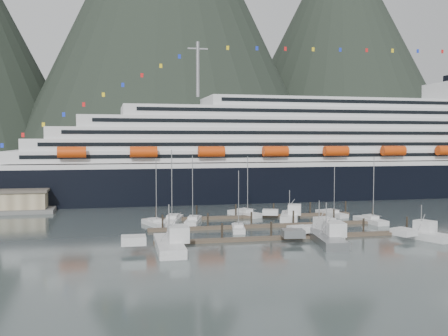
{
  "coord_description": "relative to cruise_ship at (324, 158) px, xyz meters",
  "views": [
    {
      "loc": [
        -36.74,
        -97.39,
        17.43
      ],
      "look_at": [
        -9.63,
        22.0,
        11.02
      ],
      "focal_mm": 42.0,
      "sensor_mm": 36.0,
      "label": 1
    }
  ],
  "objects": [
    {
      "name": "ground",
      "position": [
        -30.03,
        -54.94,
        -12.04
      ],
      "size": [
        1600.0,
        1600.0,
        0.0
      ],
      "primitive_type": "plane",
      "color": "#495655",
      "rests_on": "ground"
    },
    {
      "name": "mountains",
      "position": [
        22.46,
        533.6,
        151.36
      ],
      "size": [
        870.0,
        440.0,
        420.0
      ],
      "color": "black",
      "rests_on": "ground"
    },
    {
      "name": "cruise_ship",
      "position": [
        0.0,
        0.0,
        0.0
      ],
      "size": [
        210.0,
        30.4,
        50.3
      ],
      "color": "black",
      "rests_on": "ground"
    },
    {
      "name": "dock_near",
      "position": [
        -34.95,
        -64.89,
        -11.73
      ],
      "size": [
        48.18,
        2.28,
        3.2
      ],
      "color": "#4A3A30",
      "rests_on": "ground"
    },
    {
      "name": "dock_mid",
      "position": [
        -34.95,
        -51.89,
        -11.73
      ],
      "size": [
        48.18,
        2.28,
        3.2
      ],
      "color": "#4A3A30",
      "rests_on": "ground"
    },
    {
      "name": "dock_far",
      "position": [
        -34.95,
        -38.89,
        -11.73
      ],
      "size": [
        48.18,
        2.28,
        3.2
      ],
      "color": "#4A3A30",
      "rests_on": "ground"
    },
    {
      "name": "sailboat_a",
      "position": [
        -57.02,
        -45.23,
        -11.61
      ],
      "size": [
        5.02,
        8.96,
        14.3
      ],
      "rotation": [
        0.0,
        0.0,
        1.88
      ],
      "color": "silver",
      "rests_on": "ground"
    },
    {
      "name": "sailboat_b",
      "position": [
        -48.79,
        -43.81,
        -11.61
      ],
      "size": [
        5.29,
        10.07,
        14.74
      ],
      "rotation": [
        0.0,
        0.0,
        1.27
      ],
      "color": "silver",
      "rests_on": "ground"
    },
    {
      "name": "sailboat_c",
      "position": [
        -41.81,
        -54.97,
        -11.64
      ],
      "size": [
        3.91,
        8.61,
        12.08
      ],
      "rotation": [
        0.0,
        0.0,
        1.37
      ],
      "color": "silver",
      "rests_on": "ground"
    },
    {
      "name": "sailboat_e",
      "position": [
        -52.88,
        -42.0,
        -11.59
      ],
      "size": [
        5.99,
        11.29,
        16.06
      ],
      "rotation": [
        0.0,
        0.0,
        1.27
      ],
      "color": "silver",
      "rests_on": "ground"
    },
    {
      "name": "sailboat_f",
      "position": [
        -35.4,
        -36.04,
        -11.6
      ],
      "size": [
        6.58,
        9.94,
        14.32
      ],
      "rotation": [
        0.0,
        0.0,
        2.0
      ],
      "color": "silver",
      "rests_on": "ground"
    },
    {
      "name": "sailboat_g",
      "position": [
        -15.64,
        -40.08,
        -11.64
      ],
      "size": [
        4.25,
        10.06,
        11.91
      ],
      "rotation": [
        0.0,
        0.0,
        1.76
      ],
      "color": "silver",
      "rests_on": "ground"
    },
    {
      "name": "sailboat_h",
      "position": [
        -12.02,
        -51.74,
        -11.6
      ],
      "size": [
        3.6,
        9.58,
        14.57
      ],
      "rotation": [
        0.0,
        0.0,
        1.67
      ],
      "color": "silver",
      "rests_on": "ground"
    },
    {
      "name": "trawler_a",
      "position": [
        -57.2,
        -69.94,
        -11.05
      ],
      "size": [
        10.65,
        14.78,
        8.11
      ],
      "rotation": [
        0.0,
        0.0,
        1.54
      ],
      "color": "silver",
      "rests_on": "ground"
    },
    {
      "name": "trawler_b",
      "position": [
        -29.25,
        -64.37,
        -11.12
      ],
      "size": [
        8.84,
        11.59,
        7.27
      ],
      "rotation": [
        0.0,
        0.0,
        1.71
      ],
      "color": "silver",
      "rests_on": "ground"
    },
    {
      "name": "trawler_c",
      "position": [
        -30.39,
        -69.92,
        -11.09
      ],
      "size": [
        10.93,
        15.31,
        7.63
      ],
      "rotation": [
        0.0,
        0.0,
        1.41
      ],
      "color": "gray",
      "rests_on": "ground"
    },
    {
      "name": "trawler_d",
      "position": [
        -12.14,
        -69.99,
        -11.18
      ],
      "size": [
        9.37,
        11.49,
        6.55
      ],
      "rotation": [
        0.0,
        0.0,
        1.95
      ],
      "color": "silver",
      "rests_on": "ground"
    },
    {
      "name": "trawler_e",
      "position": [
        -27.49,
        -43.88,
        -11.13
      ],
      "size": [
        9.66,
        11.58,
        7.17
      ],
      "rotation": [
        0.0,
        0.0,
        1.19
      ],
      "color": "silver",
      "rests_on": "ground"
    }
  ]
}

